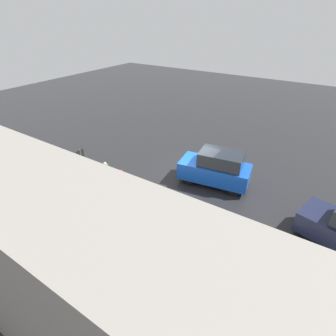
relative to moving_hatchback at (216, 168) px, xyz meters
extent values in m
plane|color=black|center=(1.51, 0.09, -1.03)|extent=(60.00, 60.00, 0.00)
cube|color=gray|center=(1.51, 4.29, -1.01)|extent=(24.00, 3.20, 0.04)
cube|color=blue|center=(0.09, 0.01, -0.23)|extent=(4.11, 2.27, 0.99)
cube|color=#1E232B|center=(-0.22, -0.03, 0.65)|extent=(2.54, 1.83, 0.77)
cylinder|color=black|center=(1.25, 0.91, -0.73)|extent=(0.63, 0.31, 0.60)
cylinder|color=black|center=(1.47, -0.50, -0.73)|extent=(0.63, 0.31, 0.60)
cylinder|color=black|center=(-1.29, 0.53, -0.73)|extent=(0.63, 0.31, 0.60)
cylinder|color=black|center=(-1.08, -0.89, -0.73)|extent=(0.63, 0.31, 0.60)
cylinder|color=black|center=(-5.25, 1.96, -0.73)|extent=(0.64, 0.36, 0.60)
cylinder|color=black|center=(-5.59, 0.53, -0.73)|extent=(0.64, 0.36, 0.60)
cylinder|color=red|center=(4.66, 2.79, -0.72)|extent=(0.22, 0.22, 0.62)
sphere|color=red|center=(4.66, 2.79, -0.35)|extent=(0.26, 0.26, 0.26)
cylinder|color=red|center=(4.50, 2.79, -0.64)|extent=(0.10, 0.09, 0.09)
cylinder|color=red|center=(4.82, 2.79, -0.64)|extent=(0.10, 0.09, 0.09)
cylinder|color=#2D2D2D|center=(4.66, 2.79, -1.00)|extent=(0.31, 0.31, 0.06)
cube|color=#1E8C4C|center=(5.49, 3.15, -0.30)|extent=(0.36, 0.43, 0.55)
sphere|color=tan|center=(5.49, 3.15, 0.08)|extent=(0.22, 0.22, 0.22)
cylinder|color=#1E1E2D|center=(5.52, 3.06, -0.80)|extent=(0.13, 0.13, 0.45)
cylinder|color=#1E1E2D|center=(5.45, 3.23, -0.80)|extent=(0.13, 0.13, 0.45)
cylinder|color=#1E8C4C|center=(5.58, 2.93, -0.30)|extent=(0.09, 0.09, 0.50)
cylinder|color=#1E8C4C|center=(5.39, 3.37, -0.30)|extent=(0.09, 0.09, 0.50)
cylinder|color=#B7BABF|center=(-3.65, 5.86, -0.50)|extent=(0.04, 0.04, 1.05)
cylinder|color=#B7BABF|center=(-1.99, 5.86, -0.50)|extent=(0.04, 0.04, 1.05)
cylinder|color=#B7BABF|center=(-0.33, 5.86, -0.50)|extent=(0.04, 0.04, 1.05)
cylinder|color=#B7BABF|center=(1.33, 5.86, -0.50)|extent=(0.04, 0.04, 1.05)
cylinder|color=#B7BABF|center=(2.99, 5.86, -0.50)|extent=(0.04, 0.04, 1.05)
cylinder|color=#B7BABF|center=(4.65, 5.86, -0.50)|extent=(0.04, 0.04, 1.05)
cylinder|color=#B7BABF|center=(0.50, 5.86, -0.03)|extent=(8.30, 0.04, 0.04)
cylinder|color=#B7BABF|center=(0.50, 5.86, -0.45)|extent=(8.30, 0.04, 0.04)
cylinder|color=#4C4C51|center=(5.93, 4.31, 0.17)|extent=(0.07, 0.07, 2.40)
cube|color=black|center=(5.93, 4.31, 1.12)|extent=(0.04, 0.44, 0.44)
cube|color=gray|center=(0.37, 10.02, 1.90)|extent=(14.37, 2.40, 5.85)
camera|label=1|loc=(-4.58, 12.05, 7.55)|focal=28.00mm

